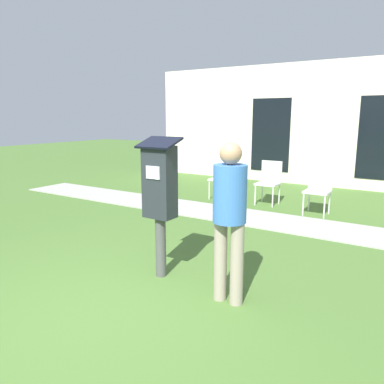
{
  "coord_description": "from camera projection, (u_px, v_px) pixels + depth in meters",
  "views": [
    {
      "loc": [
        2.39,
        -2.13,
        1.81
      ],
      "look_at": [
        0.37,
        1.03,
        1.05
      ],
      "focal_mm": 35.0,
      "sensor_mm": 36.0,
      "label": 1
    }
  ],
  "objects": [
    {
      "name": "building_facade",
      "position": [
        324.0,
        125.0,
        9.68
      ],
      "size": [
        10.0,
        0.26,
        3.2
      ],
      "color": "beige",
      "rests_on": "ground"
    },
    {
      "name": "sidewalk",
      "position": [
        263.0,
        219.0,
        6.66
      ],
      "size": [
        12.0,
        1.1,
        0.02
      ],
      "color": "#A3A099",
      "rests_on": "ground"
    },
    {
      "name": "person_standing",
      "position": [
        230.0,
        211.0,
        3.55
      ],
      "size": [
        0.32,
        0.32,
        1.58
      ],
      "rotation": [
        0.0,
        0.0,
        0.56
      ],
      "color": "gray",
      "rests_on": "ground"
    },
    {
      "name": "parking_meter",
      "position": [
        160.0,
        189.0,
        4.13
      ],
      "size": [
        0.44,
        0.31,
        1.59
      ],
      "color": "#4C4C4C",
      "rests_on": "ground"
    },
    {
      "name": "ground_plane",
      "position": [
        96.0,
        320.0,
        3.38
      ],
      "size": [
        40.0,
        40.0,
        0.0
      ],
      "primitive_type": "plane",
      "color": "#476B2D"
    },
    {
      "name": "outdoor_chair_right",
      "position": [
        319.0,
        186.0,
        6.99
      ],
      "size": [
        0.44,
        0.44,
        0.9
      ],
      "rotation": [
        0.0,
        0.0,
        0.37
      ],
      "color": "silver",
      "rests_on": "ground"
    },
    {
      "name": "outdoor_chair_middle",
      "position": [
        270.0,
        179.0,
        7.8
      ],
      "size": [
        0.44,
        0.44,
        0.9
      ],
      "rotation": [
        0.0,
        0.0,
        -0.08
      ],
      "color": "silver",
      "rests_on": "ground"
    },
    {
      "name": "outdoor_chair_left",
      "position": [
        223.0,
        175.0,
        8.35
      ],
      "size": [
        0.44,
        0.44,
        0.9
      ],
      "rotation": [
        0.0,
        0.0,
        -0.42
      ],
      "color": "silver",
      "rests_on": "ground"
    }
  ]
}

